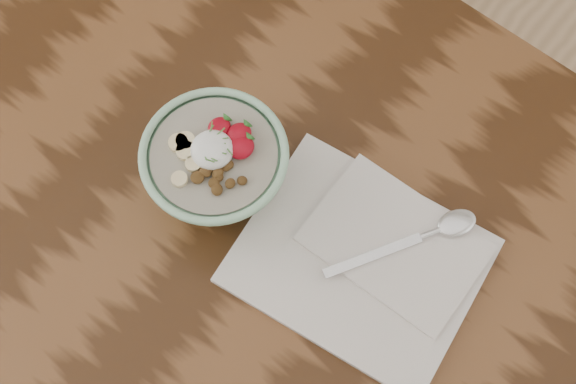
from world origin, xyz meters
The scene contains 4 objects.
table centered at (0.00, 0.00, 65.70)cm, with size 160.00×90.00×75.00cm.
breakfast_bowl centered at (-5.93, 1.94, 81.05)cm, with size 17.82×17.82×11.99cm.
napkin centered at (14.62, 5.83, 75.74)cm, with size 31.45×26.75×1.76cm.
spoon centered at (19.40, 13.42, 77.20)cm, with size 12.04×18.79×1.06cm.
Camera 1 is at (25.41, -23.01, 170.40)cm, focal length 50.00 mm.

